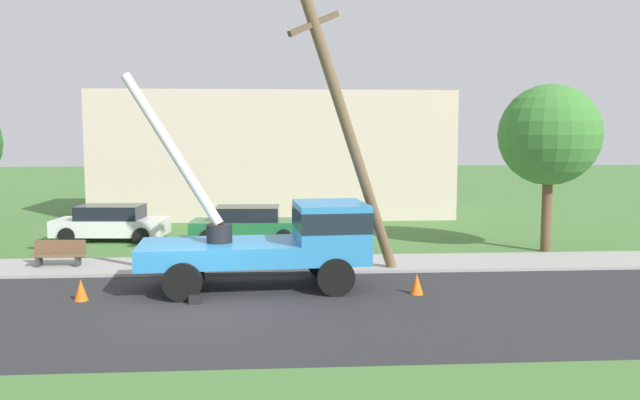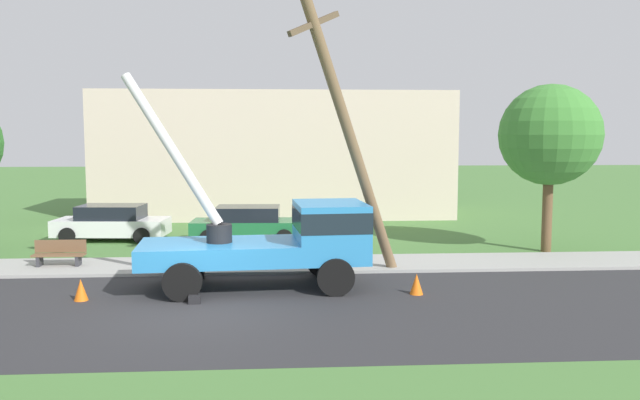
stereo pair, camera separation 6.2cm
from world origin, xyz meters
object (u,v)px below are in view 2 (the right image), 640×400
park_bench (59,254)px  traffic_cone_ahead (416,284)px  utility_truck (284,237)px  traffic_cone_behind (81,290)px  parked_sedan_green (248,224)px  parked_sedan_white (112,223)px  roadside_tree_near (550,135)px  leaning_utility_pole (349,133)px

park_bench → traffic_cone_ahead: bearing=-20.8°
traffic_cone_ahead → park_bench: size_ratio=0.35×
utility_truck → traffic_cone_ahead: 3.85m
traffic_cone_behind → parked_sedan_green: 9.64m
traffic_cone_ahead → parked_sedan_green: (-4.86, 8.74, 0.43)m
utility_truck → parked_sedan_white: utility_truck is taller
parked_sedan_white → traffic_cone_ahead: bearing=-42.7°
parked_sedan_white → roadside_tree_near: (16.41, -3.62, 3.50)m
traffic_cone_ahead → leaning_utility_pole: bearing=127.0°
roadside_tree_near → leaning_utility_pole: bearing=-153.5°
parked_sedan_white → utility_truck: bearing=-51.0°
traffic_cone_ahead → traffic_cone_behind: same height
traffic_cone_behind → park_bench: 4.51m
traffic_cone_behind → utility_truck: bearing=12.8°
parked_sedan_green → traffic_cone_ahead: bearing=-60.9°
utility_truck → parked_sedan_green: size_ratio=1.55×
utility_truck → traffic_cone_behind: (-5.23, -1.19, -1.13)m
utility_truck → traffic_cone_ahead: (3.51, -1.11, -1.13)m
traffic_cone_behind → parked_sedan_white: parked_sedan_white is taller
parked_sedan_white → park_bench: bearing=-92.6°
utility_truck → traffic_cone_ahead: bearing=-17.6°
roadside_tree_near → traffic_cone_ahead: bearing=-135.6°
parked_sedan_white → parked_sedan_green: size_ratio=1.01×
traffic_cone_ahead → traffic_cone_behind: (-8.73, -0.07, 0.00)m
parked_sedan_green → park_bench: size_ratio=2.79×
roadside_tree_near → utility_truck: bearing=-153.2°
leaning_utility_pole → roadside_tree_near: 8.55m
parked_sedan_white → leaning_utility_pole: bearing=-40.3°
parked_sedan_green → roadside_tree_near: 11.80m
traffic_cone_ahead → utility_truck: bearing=162.4°
traffic_cone_behind → leaning_utility_pole: bearing=17.1°
traffic_cone_behind → traffic_cone_ahead: bearing=0.5°
traffic_cone_ahead → parked_sedan_green: size_ratio=0.13×
leaning_utility_pole → traffic_cone_behind: bearing=-162.9°
park_bench → roadside_tree_near: bearing=6.5°
utility_truck → leaning_utility_pole: leaning_utility_pole is taller
parked_sedan_white → roadside_tree_near: size_ratio=0.75×
traffic_cone_behind → parked_sedan_white: bearing=99.6°
utility_truck → park_bench: 7.74m
utility_truck → parked_sedan_green: bearing=100.1°
park_bench → roadside_tree_near: size_ratio=0.26×
utility_truck → leaning_utility_pole: 3.59m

